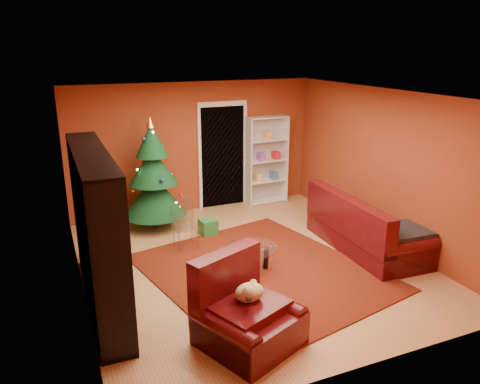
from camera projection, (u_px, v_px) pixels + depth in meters
name	position (u px, v px, depth m)	size (l,w,h in m)	color
floor	(250.00, 264.00, 7.38)	(5.00, 5.50, 0.05)	#B17C4A
ceiling	(251.00, 93.00, 6.58)	(5.00, 5.50, 0.05)	silver
wall_back	(194.00, 147.00, 9.41)	(5.00, 0.05, 2.60)	#93391D
wall_left	(72.00, 205.00, 6.04)	(0.05, 5.50, 2.60)	#93391D
wall_right	(386.00, 167.00, 7.92)	(0.05, 5.50, 2.60)	#93391D
doorway	(223.00, 157.00, 9.67)	(1.06, 0.60, 2.16)	black
rug	(262.00, 272.00, 7.04)	(2.96, 3.45, 0.02)	#5D1B0C
media_unit	(97.00, 230.00, 5.93)	(0.41, 2.69, 2.06)	black
christmas_tree	(153.00, 175.00, 8.52)	(1.17, 1.17, 2.08)	#0B3618
gift_box_teal	(113.00, 229.00, 8.28)	(0.32, 0.32, 0.32)	teal
gift_box_green	(208.00, 227.00, 8.41)	(0.29, 0.29, 0.29)	#236F29
gift_box_red	(160.00, 211.00, 9.29)	(0.22, 0.22, 0.22)	maroon
white_bookshelf	(267.00, 161.00, 9.92)	(0.88, 0.32, 1.91)	white
armchair	(250.00, 312.00, 5.25)	(1.07, 1.07, 0.84)	#3E080B
dog	(249.00, 292.00, 5.26)	(0.40, 0.30, 0.27)	beige
sofa	(367.00, 221.00, 7.75)	(2.24, 1.01, 0.96)	#3E080B
coffee_table	(252.00, 259.00, 7.03)	(0.78, 0.78, 0.49)	gray
acrylic_chair	(185.00, 226.00, 7.79)	(0.40, 0.43, 0.77)	#66605B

